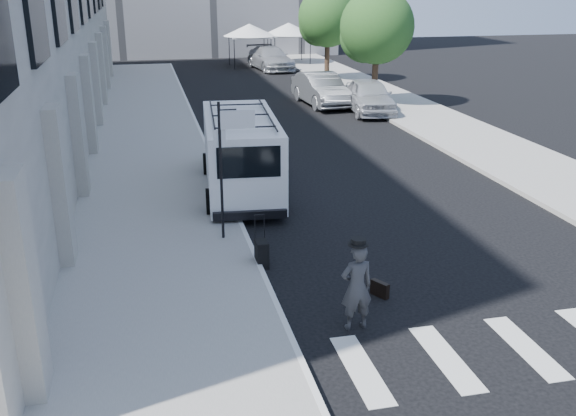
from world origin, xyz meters
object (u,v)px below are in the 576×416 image
cargo_van (241,153)px  parked_car_c (270,58)px  briefcase (380,289)px  parked_car_a (369,96)px  parked_car_b (321,89)px  businessman (357,287)px  suitcase (262,253)px

cargo_van → parked_car_c: cargo_van is taller
briefcase → cargo_van: bearing=73.4°
parked_car_c → parked_car_a: bearing=-91.8°
parked_car_a → parked_car_c: 17.30m
parked_car_b → parked_car_a: bearing=-59.0°
parked_car_a → businessman: bearing=-103.5°
briefcase → parked_car_a: parked_car_a is taller
businessman → parked_car_a: size_ratio=0.35×
briefcase → parked_car_b: 22.09m
cargo_van → parked_car_b: (6.48, 13.76, -0.41)m
suitcase → businessman: bearing=-69.2°
cargo_van → parked_car_a: 13.95m
cargo_van → parked_car_c: size_ratio=1.15×
parked_car_b → parked_car_c: size_ratio=0.89×
businessman → suitcase: size_ratio=1.42×
businessman → parked_car_a: 21.50m
briefcase → cargo_van: cargo_van is taller
parked_car_a → suitcase: bearing=-110.3°
briefcase → parked_car_b: bearing=48.3°
businessman → parked_car_c: businessman is taller
suitcase → cargo_van: bearing=85.3°
suitcase → parked_car_a: size_ratio=0.25×
suitcase → cargo_van: cargo_van is taller
briefcase → parked_car_c: (4.90, 36.25, 0.67)m
parked_car_a → parked_car_c: parked_car_a is taller
cargo_van → suitcase: bearing=-89.6°
briefcase → cargo_van: size_ratio=0.07×
briefcase → suitcase: (-2.18, 2.06, 0.16)m
briefcase → parked_car_c: bearing=53.0°
businessman → parked_car_a: bearing=-114.6°
parked_car_c → cargo_van: bearing=-110.3°
parked_car_c → parked_car_b: bearing=-97.8°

